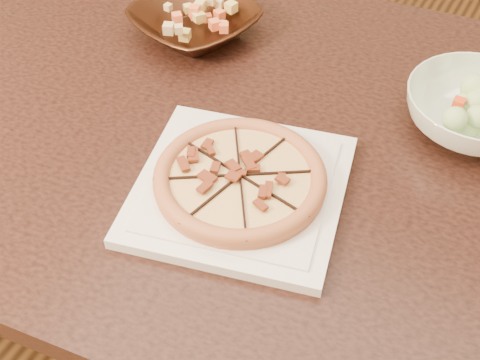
# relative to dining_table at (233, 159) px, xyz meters

# --- Properties ---
(floor) EXTENTS (4.00, 4.00, 0.02)m
(floor) POSITION_rel_dining_table_xyz_m (0.07, 0.08, -0.67)
(floor) COLOR #563719
(floor) RESTS_ON ground
(dining_table) EXTENTS (1.60, 1.11, 0.75)m
(dining_table) POSITION_rel_dining_table_xyz_m (0.00, 0.00, 0.00)
(dining_table) COLOR #361C15
(dining_table) RESTS_ON floor
(plate) EXTENTS (0.37, 0.37, 0.02)m
(plate) POSITION_rel_dining_table_xyz_m (0.09, -0.15, 0.10)
(plate) COLOR silver
(plate) RESTS_ON dining_table
(pizza) EXTENTS (0.26, 0.26, 0.03)m
(pizza) POSITION_rel_dining_table_xyz_m (0.09, -0.15, 0.13)
(pizza) COLOR #B86B43
(pizza) RESTS_ON plate
(bronze_bowl) EXTENTS (0.29, 0.29, 0.06)m
(bronze_bowl) POSITION_rel_dining_table_xyz_m (-0.19, 0.19, 0.12)
(bronze_bowl) COLOR #3C2114
(bronze_bowl) RESTS_ON dining_table
(mixed_dish) EXTENTS (0.12, 0.11, 0.03)m
(mixed_dish) POSITION_rel_dining_table_xyz_m (-0.19, 0.19, 0.16)
(mixed_dish) COLOR tan
(mixed_dish) RESTS_ON bronze_bowl
(salad_bowl) EXTENTS (0.28, 0.28, 0.07)m
(salad_bowl) POSITION_rel_dining_table_xyz_m (0.36, 0.17, 0.13)
(salad_bowl) COLOR silver
(salad_bowl) RESTS_ON dining_table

